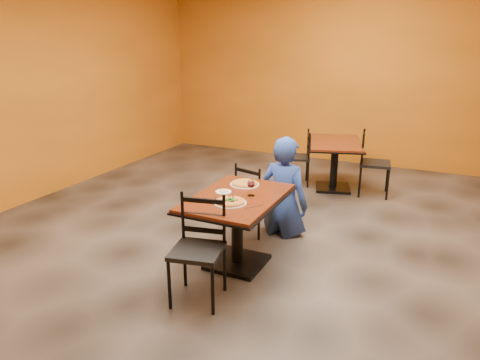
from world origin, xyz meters
The scene contains 19 objects.
floor centered at (0.00, 0.00, 0.00)m, with size 7.00×8.00×0.01m, color black.
wall_back centered at (0.00, 4.00, 1.50)m, with size 7.00×0.01×3.00m, color #CA6B16.
wall_left centered at (-3.50, 0.00, 1.50)m, with size 0.01×8.00×3.00m, color #CA6B16.
table_main centered at (0.00, -0.50, 0.56)m, with size 0.83×1.23×0.75m.
table_second centered at (0.30, 2.31, 0.55)m, with size 1.07×1.32×0.75m.
chair_main_near centered at (-0.03, -1.24, 0.47)m, with size 0.43×0.43×0.95m, color black, non-canonical shape.
chair_main_far centered at (-0.15, 0.35, 0.43)m, with size 0.39×0.39×0.86m, color black, non-canonical shape.
chair_second_left centered at (-0.31, 2.31, 0.43)m, with size 0.39×0.39×0.87m, color black, non-canonical shape.
chair_second_right centered at (0.90, 2.31, 0.48)m, with size 0.43×0.43×0.95m, color black, non-canonical shape.
diner centered at (0.16, 0.46, 0.59)m, with size 0.60×0.39×1.18m, color #1C489B.
plate_main centered at (0.03, -0.71, 0.76)m, with size 0.31×0.31×0.01m, color white.
pizza_main centered at (0.03, -0.71, 0.77)m, with size 0.28×0.28×0.02m, color #893009.
plate_far centered at (-0.08, -0.15, 0.76)m, with size 0.31×0.31×0.01m, color white.
pizza_far centered at (-0.08, -0.15, 0.77)m, with size 0.28×0.28×0.02m, color gold.
side_plate centered at (-0.17, -0.46, 0.76)m, with size 0.16×0.16×0.01m, color white.
dip centered at (-0.17, -0.46, 0.76)m, with size 0.09×0.09×0.01m, color #A68B51.
wine_glass centered at (0.12, -0.43, 0.84)m, with size 0.08×0.08×0.18m, color white, non-canonical shape.
fork centered at (-0.14, -0.71, 0.75)m, with size 0.01×0.19×0.00m, color silver.
knife centered at (0.27, -0.70, 0.75)m, with size 0.01×0.21×0.00m, color silver.
Camera 1 is at (1.80, -4.23, 2.25)m, focal length 33.28 mm.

